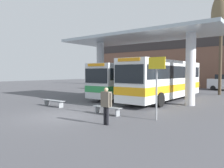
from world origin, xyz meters
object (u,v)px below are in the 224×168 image
transit_bus_left_bay (134,79)px  pedestrian_waiting (106,102)px  waiting_bench_mid_platform (107,109)px  poplar_tree_behind_left (221,17)px  transit_bus_center_bay (165,79)px  info_sign_platform (157,76)px  waiting_bench_near_pillar (54,102)px

transit_bus_left_bay → pedestrian_waiting: bearing=115.5°
waiting_bench_mid_platform → poplar_tree_behind_left: 18.40m
transit_bus_left_bay → pedestrian_waiting: (5.16, -10.77, -0.71)m
transit_bus_center_bay → waiting_bench_mid_platform: transit_bus_center_bay is taller
waiting_bench_mid_platform → info_sign_platform: info_sign_platform is taller
poplar_tree_behind_left → transit_bus_center_bay: bearing=-107.5°
info_sign_platform → pedestrian_waiting: (-1.38, -2.35, -1.21)m
info_sign_platform → poplar_tree_behind_left: (-0.24, 15.90, 6.16)m
pedestrian_waiting → waiting_bench_mid_platform: bearing=126.1°
waiting_bench_mid_platform → poplar_tree_behind_left: poplar_tree_behind_left is taller
transit_bus_left_bay → info_sign_platform: (6.54, -8.42, 0.51)m
waiting_bench_near_pillar → poplar_tree_behind_left: (7.55, 16.32, 8.08)m
waiting_bench_mid_platform → poplar_tree_behind_left: (2.64, 16.32, 8.09)m
info_sign_platform → pedestrian_waiting: 2.98m
waiting_bench_near_pillar → poplar_tree_behind_left: 19.71m
transit_bus_center_bay → waiting_bench_mid_platform: 8.09m
transit_bus_left_bay → info_sign_platform: info_sign_platform is taller
transit_bus_left_bay → waiting_bench_mid_platform: (3.67, -8.84, -1.42)m
waiting_bench_near_pillar → transit_bus_center_bay: bearing=58.3°
waiting_bench_near_pillar → waiting_bench_mid_platform: same height
pedestrian_waiting → poplar_tree_behind_left: size_ratio=0.16×
transit_bus_left_bay → transit_bus_center_bay: bearing=166.1°
info_sign_platform → transit_bus_center_bay: bearing=111.0°
transit_bus_left_bay → poplar_tree_behind_left: 11.84m
transit_bus_center_bay → waiting_bench_mid_platform: size_ratio=6.10×
waiting_bench_near_pillar → info_sign_platform: 8.03m
info_sign_platform → transit_bus_left_bay: bearing=127.8°
transit_bus_left_bay → waiting_bench_near_pillar: (-1.24, -8.84, -1.42)m
waiting_bench_near_pillar → poplar_tree_behind_left: bearing=65.2°
waiting_bench_near_pillar → pedestrian_waiting: pedestrian_waiting is taller
pedestrian_waiting → transit_bus_center_bay: bearing=97.1°
pedestrian_waiting → poplar_tree_behind_left: bearing=84.8°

